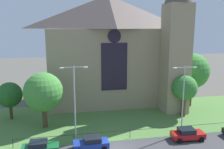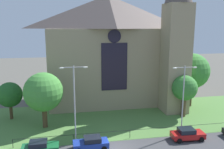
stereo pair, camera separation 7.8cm
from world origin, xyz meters
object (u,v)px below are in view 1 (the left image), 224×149
(tree_right_far, at_px, (191,71))
(tree_right_near, at_px, (184,88))
(parked_car_blue, at_px, (91,143))
(parked_car_red, at_px, (187,134))
(tree_left_near, at_px, (43,92))
(church_building, at_px, (113,49))
(tree_left_far, at_px, (10,95))
(streetlamp_near, at_px, (75,96))
(parked_car_green, at_px, (40,147))
(streetlamp_far, at_px, (183,92))

(tree_right_far, bearing_deg, tree_right_near, -127.54)
(parked_car_blue, distance_m, parked_car_red, 12.50)
(tree_left_near, height_order, tree_right_far, tree_right_far)
(church_building, height_order, tree_left_far, church_building)
(tree_left_near, bearing_deg, streetlamp_near, -54.19)
(parked_car_green, height_order, parked_car_blue, same)
(tree_right_near, xyz_separation_m, parked_car_blue, (-15.80, -8.01, -3.93))
(tree_right_far, relative_size, parked_car_green, 2.30)
(streetlamp_near, bearing_deg, church_building, 64.47)
(church_building, xyz_separation_m, tree_left_far, (-17.51, -6.28, -6.33))
(church_building, height_order, parked_car_blue, church_building)
(tree_left_near, distance_m, tree_left_far, 7.07)
(tree_right_near, relative_size, streetlamp_near, 0.69)
(streetlamp_far, bearing_deg, tree_left_far, 157.22)
(tree_right_far, xyz_separation_m, parked_car_blue, (-19.38, -12.67, -5.75))
(streetlamp_near, bearing_deg, parked_car_blue, -45.46)
(streetlamp_far, relative_size, parked_car_red, 2.20)
(streetlamp_far, height_order, parked_car_red, streetlamp_far)
(tree_left_near, height_order, streetlamp_far, streetlamp_far)
(tree_left_far, xyz_separation_m, parked_car_red, (23.97, -11.63, -3.20))
(streetlamp_near, bearing_deg, parked_car_green, -157.08)
(tree_left_near, xyz_separation_m, streetlamp_far, (18.38, -5.82, 0.62))
(streetlamp_far, distance_m, parked_car_green, 19.13)
(church_building, xyz_separation_m, streetlamp_near, (-7.80, -16.32, -4.14))
(church_building, relative_size, tree_left_near, 3.22)
(church_building, height_order, tree_right_far, church_building)
(tree_right_near, bearing_deg, parked_car_blue, -153.12)
(streetlamp_near, bearing_deg, tree_left_far, 134.08)
(tree_right_far, xyz_separation_m, parked_car_green, (-25.30, -12.64, -5.75))
(streetlamp_far, bearing_deg, parked_car_green, -174.52)
(parked_car_red, bearing_deg, parked_car_green, -176.79)
(tree_right_near, bearing_deg, church_building, 134.02)
(tree_left_near, distance_m, parked_car_blue, 10.66)
(tree_left_far, relative_size, parked_car_green, 1.40)
(church_building, distance_m, streetlamp_near, 18.55)
(streetlamp_near, xyz_separation_m, parked_car_green, (-4.16, -1.76, -5.39))
(church_building, xyz_separation_m, streetlamp_far, (6.38, -16.32, -4.39))
(streetlamp_far, bearing_deg, tree_left_near, 162.43)
(tree_left_near, bearing_deg, parked_car_blue, -51.93)
(parked_car_green, bearing_deg, tree_left_near, 89.71)
(streetlamp_near, bearing_deg, tree_right_near, 19.52)
(tree_left_far, height_order, parked_car_red, tree_left_far)
(tree_left_far, bearing_deg, tree_left_near, -37.39)
(tree_right_near, distance_m, parked_car_red, 9.35)
(parked_car_green, bearing_deg, tree_right_far, 25.97)
(parked_car_green, bearing_deg, church_building, 55.95)
(parked_car_green, bearing_deg, tree_left_far, 114.65)
(church_building, relative_size, streetlamp_near, 2.63)
(tree_right_far, height_order, parked_car_blue, tree_right_far)
(tree_left_far, height_order, parked_car_green, tree_left_far)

